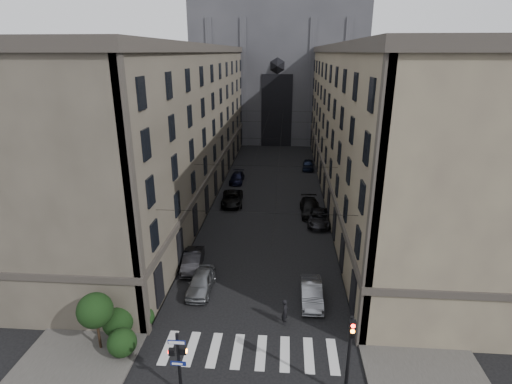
% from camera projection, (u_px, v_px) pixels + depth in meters
% --- Properties ---
extents(sidewalk_left, '(7.00, 80.00, 0.15)m').
position_uv_depth(sidewalk_left, '(194.00, 189.00, 55.22)').
color(sidewalk_left, '#383533').
rests_on(sidewalk_left, ground).
extents(sidewalk_right, '(7.00, 80.00, 0.15)m').
position_uv_depth(sidewalk_right, '(348.00, 193.00, 53.71)').
color(sidewalk_right, '#383533').
rests_on(sidewalk_right, ground).
extents(zebra_crossing, '(11.00, 3.20, 0.01)m').
position_uv_depth(zebra_crossing, '(249.00, 352.00, 25.33)').
color(zebra_crossing, beige).
rests_on(zebra_crossing, ground).
extents(building_left, '(13.60, 60.60, 18.85)m').
position_uv_depth(building_left, '(169.00, 122.00, 52.35)').
color(building_left, '#453F35').
rests_on(building_left, ground).
extents(building_right, '(13.60, 60.60, 18.85)m').
position_uv_depth(building_right, '(377.00, 124.00, 50.42)').
color(building_right, brown).
rests_on(building_right, ground).
extents(gothic_tower, '(35.00, 23.00, 58.00)m').
position_uv_depth(gothic_tower, '(279.00, 53.00, 85.23)').
color(gothic_tower, '#2D2D33').
rests_on(gothic_tower, ground).
extents(pedestrian_signal_left, '(1.02, 0.38, 4.00)m').
position_uv_depth(pedestrian_signal_left, '(178.00, 359.00, 21.52)').
color(pedestrian_signal_left, black).
rests_on(pedestrian_signal_left, ground).
extents(traffic_light_right, '(0.34, 0.50, 5.20)m').
position_uv_depth(traffic_light_right, '(350.00, 348.00, 20.94)').
color(traffic_light_right, black).
rests_on(traffic_light_right, ground).
extents(shrub_cluster, '(3.90, 4.40, 3.90)m').
position_uv_depth(shrub_cluster, '(113.00, 321.00, 25.36)').
color(shrub_cluster, black).
rests_on(shrub_cluster, sidewalk_left).
extents(tram_wires, '(14.00, 60.00, 0.43)m').
position_uv_depth(tram_wires, '(271.00, 140.00, 51.74)').
color(tram_wires, black).
rests_on(tram_wires, ground).
extents(car_left_near, '(1.88, 4.58, 1.55)m').
position_uv_depth(car_left_near, '(201.00, 282.00, 31.56)').
color(car_left_near, slate).
rests_on(car_left_near, ground).
extents(car_left_midnear, '(1.86, 4.55, 1.47)m').
position_uv_depth(car_left_midnear, '(193.00, 261.00, 34.90)').
color(car_left_midnear, black).
rests_on(car_left_midnear, ground).
extents(car_left_midfar, '(2.94, 5.66, 1.53)m').
position_uv_depth(car_left_midfar, '(232.00, 198.00, 49.61)').
color(car_left_midfar, black).
rests_on(car_left_midfar, ground).
extents(car_left_far, '(1.91, 4.62, 1.34)m').
position_uv_depth(car_left_far, '(237.00, 178.00, 58.11)').
color(car_left_far, black).
rests_on(car_left_far, ground).
extents(car_right_near, '(1.61, 4.51, 1.48)m').
position_uv_depth(car_right_near, '(311.00, 293.00, 30.21)').
color(car_right_near, slate).
rests_on(car_right_near, ground).
extents(car_right_midnear, '(2.60, 5.27, 1.44)m').
position_uv_depth(car_right_midnear, '(318.00, 218.00, 43.96)').
color(car_right_midnear, black).
rests_on(car_right_midnear, ground).
extents(car_right_midfar, '(2.45, 5.61, 1.61)m').
position_uv_depth(car_right_midfar, '(310.00, 208.00, 46.54)').
color(car_right_midfar, black).
rests_on(car_right_midfar, ground).
extents(car_right_far, '(2.10, 4.53, 1.50)m').
position_uv_depth(car_right_far, '(308.00, 165.00, 64.51)').
color(car_right_far, black).
rests_on(car_right_far, ground).
extents(pedestrian, '(0.59, 0.77, 1.90)m').
position_uv_depth(pedestrian, '(285.00, 312.00, 27.68)').
color(pedestrian, black).
rests_on(pedestrian, ground).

